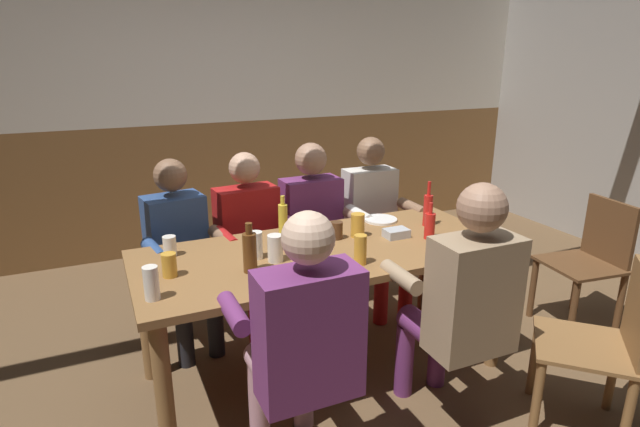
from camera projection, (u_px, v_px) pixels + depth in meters
name	position (u px, v px, depth m)	size (l,w,h in m)	color
ground_plane	(334.00, 381.00, 2.94)	(8.00, 8.00, 0.00)	brown
back_wall_upper	(213.00, 38.00, 4.55)	(6.67, 0.12, 1.49)	silver
back_wall_wainscot	(222.00, 184.00, 4.95)	(6.67, 0.12, 1.19)	brown
dining_table	(325.00, 266.00, 2.85)	(2.06, 0.87, 0.77)	brown
person_0	(180.00, 246.00, 3.16)	(0.53, 0.58, 1.20)	#2D4C84
person_1	(252.00, 237.00, 3.33)	(0.56, 0.56, 1.20)	#AD1919
person_2	(316.00, 224.00, 3.51)	(0.55, 0.52, 1.23)	#6B2D66
person_3	(375.00, 217.00, 3.68)	(0.51, 0.53, 1.24)	silver
person_4	(302.00, 337.00, 2.10)	(0.56, 0.51, 1.25)	#6B2D66
person_5	(463.00, 297.00, 2.42)	(0.54, 0.53, 1.27)	#997F60
chair_empty_near_right	(603.00, 344.00, 2.44)	(0.62, 0.62, 0.88)	brown
chair_empty_near_left	(590.00, 260.00, 3.44)	(0.49, 0.49, 0.88)	brown
table_candle	(340.00, 269.00, 2.45)	(0.04, 0.04, 0.08)	#F9E08C
condiment_caddy	(396.00, 233.00, 2.99)	(0.14, 0.10, 0.05)	#B2B7BC
plate_0	(381.00, 220.00, 3.29)	(0.21, 0.21, 0.01)	white
bottle_0	(428.00, 209.00, 3.17)	(0.06, 0.06, 0.28)	red
bottle_1	(430.00, 225.00, 2.95)	(0.06, 0.06, 0.22)	red
bottle_2	(283.00, 220.00, 2.95)	(0.05, 0.05, 0.25)	gold
bottle_3	(250.00, 251.00, 2.50)	(0.07, 0.07, 0.25)	#593314
pint_glass_0	(170.00, 246.00, 2.71)	(0.07, 0.07, 0.11)	white
pint_glass_1	(337.00, 230.00, 2.96)	(0.07, 0.07, 0.10)	#4C2D19
pint_glass_2	(275.00, 248.00, 2.63)	(0.08, 0.08, 0.14)	white
pint_glass_3	(360.00, 250.00, 2.60)	(0.06, 0.06, 0.16)	gold
pint_glass_4	(256.00, 245.00, 2.67)	(0.07, 0.07, 0.15)	white
pint_glass_5	(151.00, 283.00, 2.22)	(0.07, 0.07, 0.15)	white
pint_glass_6	(302.00, 266.00, 2.45)	(0.08, 0.08, 0.11)	white
pint_glass_7	(169.00, 265.00, 2.45)	(0.07, 0.07, 0.12)	gold
pint_glass_8	(358.00, 225.00, 2.99)	(0.08, 0.08, 0.14)	gold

